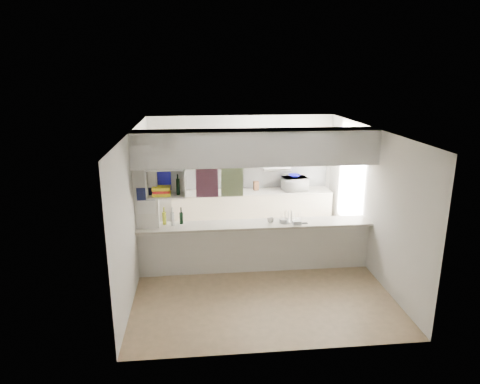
{
  "coord_description": "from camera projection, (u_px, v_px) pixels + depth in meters",
  "views": [
    {
      "loc": [
        -1.01,
        -7.16,
        3.58
      ],
      "look_at": [
        -0.23,
        0.5,
        1.37
      ],
      "focal_mm": 32.0,
      "sensor_mm": 36.0,
      "label": 1
    }
  ],
  "objects": [
    {
      "name": "plastic_tubs",
      "position": [
        289.0,
        222.0,
        7.66
      ],
      "size": [
        0.5,
        0.23,
        0.08
      ],
      "color": "silver",
      "rests_on": "breakfast_bar"
    },
    {
      "name": "servery_partition",
      "position": [
        246.0,
        184.0,
        7.46
      ],
      "size": [
        4.2,
        0.5,
        2.6
      ],
      "color": "silver",
      "rests_on": "floor"
    },
    {
      "name": "wall_back",
      "position": [
        242.0,
        172.0,
        9.87
      ],
      "size": [
        4.2,
        0.0,
        4.2
      ],
      "primitive_type": "plane",
      "rotation": [
        1.57,
        0.0,
        0.0
      ],
      "color": "silver",
      "rests_on": "floor"
    },
    {
      "name": "bowl",
      "position": [
        294.0,
        176.0,
        9.7
      ],
      "size": [
        0.26,
        0.26,
        0.06
      ],
      "primitive_type": "imported",
      "color": "#100E9F",
      "rests_on": "microwave"
    },
    {
      "name": "dish_rack",
      "position": [
        290.0,
        217.0,
        7.77
      ],
      "size": [
        0.43,
        0.35,
        0.21
      ],
      "rotation": [
        0.0,
        0.0,
        -0.16
      ],
      "color": "silver",
      "rests_on": "breakfast_bar"
    },
    {
      "name": "microwave",
      "position": [
        295.0,
        184.0,
        9.75
      ],
      "size": [
        0.6,
        0.45,
        0.3
      ],
      "primitive_type": "imported",
      "rotation": [
        0.0,
        0.0,
        3.28
      ],
      "color": "white",
      "rests_on": "bench_top"
    },
    {
      "name": "wall_right",
      "position": [
        370.0,
        200.0,
        7.78
      ],
      "size": [
        0.0,
        4.8,
        4.8
      ],
      "primitive_type": "plane",
      "rotation": [
        1.57,
        0.0,
        -1.57
      ],
      "color": "silver",
      "rests_on": "floor"
    },
    {
      "name": "cubby_shelf",
      "position": [
        165.0,
        184.0,
        7.25
      ],
      "size": [
        0.65,
        0.35,
        0.5
      ],
      "color": "white",
      "rests_on": "bulkhead"
    },
    {
      "name": "ceiling",
      "position": [
        257.0,
        130.0,
        7.22
      ],
      "size": [
        4.8,
        4.8,
        0.0
      ],
      "primitive_type": "plane",
      "color": "white",
      "rests_on": "wall_back"
    },
    {
      "name": "floor",
      "position": [
        255.0,
        270.0,
        7.93
      ],
      "size": [
        4.8,
        4.8,
        0.0
      ],
      "primitive_type": "plane",
      "color": "#8C7351",
      "rests_on": "ground"
    },
    {
      "name": "utensil_jar",
      "position": [
        229.0,
        188.0,
        9.69
      ],
      "size": [
        0.1,
        0.1,
        0.14
      ],
      "primitive_type": "cylinder",
      "color": "black",
      "rests_on": "bench_top"
    },
    {
      "name": "cup",
      "position": [
        270.0,
        220.0,
        7.66
      ],
      "size": [
        0.14,
        0.14,
        0.1
      ],
      "primitive_type": "imported",
      "rotation": [
        0.0,
        0.0,
        -0.19
      ],
      "color": "white",
      "rests_on": "dish_rack"
    },
    {
      "name": "knife_block",
      "position": [
        256.0,
        186.0,
        9.77
      ],
      "size": [
        0.12,
        0.11,
        0.21
      ],
      "primitive_type": "cube",
      "rotation": [
        0.0,
        0.0,
        0.23
      ],
      "color": "#56341D",
      "rests_on": "bench_top"
    },
    {
      "name": "kitchen_run",
      "position": [
        250.0,
        195.0,
        9.77
      ],
      "size": [
        3.6,
        0.63,
        2.24
      ],
      "color": "beige",
      "rests_on": "floor"
    },
    {
      "name": "wall_left",
      "position": [
        135.0,
        207.0,
        7.37
      ],
      "size": [
        0.0,
        4.8,
        4.8
      ],
      "primitive_type": "plane",
      "rotation": [
        1.57,
        0.0,
        1.57
      ],
      "color": "silver",
      "rests_on": "floor"
    },
    {
      "name": "wine_bottles",
      "position": [
        168.0,
        219.0,
        7.57
      ],
      "size": [
        0.52,
        0.15,
        0.34
      ],
      "color": "black",
      "rests_on": "breakfast_bar"
    }
  ]
}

